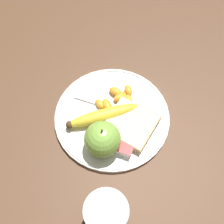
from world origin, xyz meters
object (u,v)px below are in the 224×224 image
Objects in this scene: plate at (112,117)px; bread_slice at (131,124)px; juice_glass at (106,215)px; fork at (119,110)px; jam_packet at (123,147)px; banana at (103,116)px; apple at (102,139)px.

plate is 2.24× the size of bread_slice.
juice_glass reaches higher than fork.
juice_glass is 0.21m from bread_slice.
plate is 0.02m from fork.
plate is 5.79× the size of jam_packet.
jam_packet is (-0.02, 0.15, -0.02)m from juice_glass.
juice_glass reaches higher than banana.
fork is (-0.04, 0.03, -0.01)m from bread_slice.
plate is at bearing 168.57° from bread_slice.
fork is at bearing 142.14° from bread_slice.
juice_glass reaches higher than plate.
banana is at bearing 142.90° from jam_packet.
banana reaches higher than plate.
plate is 1.42× the size of fork.
banana is 0.09m from jam_packet.
jam_packet is at bearing -37.10° from banana.
apple is 1.90× the size of jam_packet.
banana is 0.82× the size of fork.
juice_glass is 0.50× the size of fork.
fork is at bearing 105.07° from juice_glass.
banana reaches higher than jam_packet.
juice_glass is 1.07× the size of apple.
plate is at bearing 41.76° from banana.
banana is at bearing -176.08° from bread_slice.
plate is 0.09m from apple.
jam_packet is at bearing -65.61° from fork.
apple is 0.09m from bread_slice.
bread_slice is at bearing 59.33° from apple.
bread_slice is (-0.02, 0.21, -0.02)m from juice_glass.
plate is 0.03m from banana.
fork reaches higher than plate.
jam_packet is (0.04, 0.01, -0.03)m from apple.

